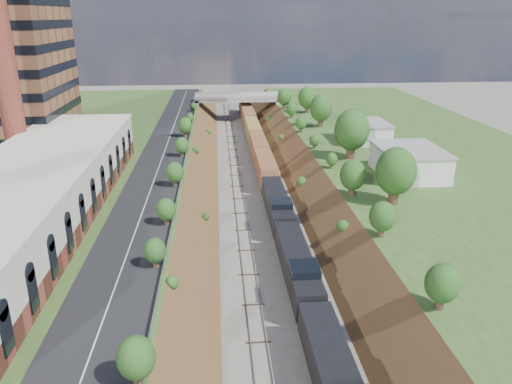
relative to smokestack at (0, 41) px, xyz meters
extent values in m
cube|color=#345221|center=(3.00, 4.00, -22.50)|extent=(44.00, 180.00, 5.00)
cube|color=#345221|center=(69.00, 4.00, -22.50)|extent=(44.00, 180.00, 5.00)
cube|color=brown|center=(25.00, 4.00, -25.00)|extent=(10.00, 180.00, 10.00)
cube|color=brown|center=(47.00, 4.00, -25.00)|extent=(10.00, 180.00, 10.00)
cube|color=gray|center=(33.40, 4.00, -24.91)|extent=(1.58, 180.00, 0.18)
cube|color=gray|center=(38.60, 4.00, -24.91)|extent=(1.58, 180.00, 0.18)
cube|color=black|center=(20.50, 4.00, -19.95)|extent=(8.00, 180.00, 0.10)
cube|color=#99999E|center=(24.60, 4.00, -19.45)|extent=(0.06, 171.00, 0.30)
cube|color=brown|center=(8.00, -18.00, -18.90)|extent=(14.00, 62.00, 2.20)
cube|color=beige|center=(8.00, -18.00, -15.65)|extent=(14.00, 62.00, 4.30)
cube|color=beige|center=(8.00, -18.00, -13.25)|extent=(14.30, 62.30, 0.50)
cylinder|color=brown|center=(0.00, 0.00, 0.00)|extent=(3.20, 3.20, 40.00)
cube|color=gray|center=(24.50, 66.00, -21.90)|extent=(1.50, 8.00, 6.20)
cube|color=gray|center=(47.50, 66.00, -21.90)|extent=(1.50, 8.00, 6.20)
cube|color=gray|center=(36.00, 66.00, -18.80)|extent=(24.00, 8.00, 1.00)
cube|color=gray|center=(36.00, 62.00, -18.00)|extent=(24.00, 0.30, 0.80)
cube|color=gray|center=(36.00, 70.00, -18.00)|extent=(24.00, 0.30, 0.80)
cube|color=silver|center=(59.50, -4.00, -18.00)|extent=(9.00, 12.00, 4.00)
cube|color=silver|center=(59.00, 18.00, -18.20)|extent=(8.00, 10.00, 3.60)
cylinder|color=#473323|center=(53.00, -16.00, -18.69)|extent=(1.30, 1.30, 2.62)
ellipsoid|color=#214C1B|center=(53.00, -16.00, -15.54)|extent=(5.25, 5.25, 6.30)
cylinder|color=#473323|center=(24.20, -36.00, -19.39)|extent=(0.66, 0.66, 1.22)
ellipsoid|color=#214C1B|center=(24.20, -36.00, -17.92)|extent=(2.45, 2.45, 2.94)
cube|color=black|center=(38.60, -45.81, -22.67)|extent=(2.97, 17.83, 2.86)
cube|color=black|center=(38.60, -26.97, -22.67)|extent=(2.97, 17.83, 2.86)
cube|color=black|center=(38.60, -8.14, -22.67)|extent=(2.97, 17.83, 2.86)
cube|color=brown|center=(38.60, 41.43, -22.32)|extent=(2.97, 79.31, 3.57)
camera|label=1|loc=(30.14, -75.83, 3.42)|focal=35.00mm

